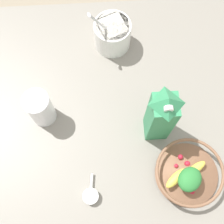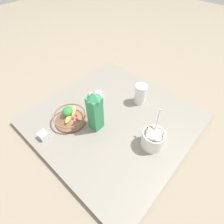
{
  "view_description": "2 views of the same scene",
  "coord_description": "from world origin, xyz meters",
  "px_view_note": "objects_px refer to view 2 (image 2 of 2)",
  "views": [
    {
      "loc": [
        -0.03,
        -0.31,
        1.05
      ],
      "look_at": [
        -0.01,
        0.02,
        0.09
      ],
      "focal_mm": 50.0,
      "sensor_mm": 36.0,
      "label": 1
    },
    {
      "loc": [
        0.58,
        0.51,
        0.93
      ],
      "look_at": [
        0.02,
        -0.0,
        0.1
      ],
      "focal_mm": 28.0,
      "sensor_mm": 36.0,
      "label": 2
    }
  ],
  "objects_px": {
    "fruit_bowl": "(70,117)",
    "milk_carton": "(95,111)",
    "drinking_cup": "(140,94)",
    "yogurt_tub": "(153,138)",
    "spice_jar": "(43,135)"
  },
  "relations": [
    {
      "from": "fruit_bowl",
      "to": "milk_carton",
      "type": "bearing_deg",
      "value": 117.86
    },
    {
      "from": "fruit_bowl",
      "to": "yogurt_tub",
      "type": "relative_size",
      "value": 0.93
    },
    {
      "from": "yogurt_tub",
      "to": "milk_carton",
      "type": "bearing_deg",
      "value": -70.1
    },
    {
      "from": "milk_carton",
      "to": "yogurt_tub",
      "type": "xyz_separation_m",
      "value": [
        -0.12,
        0.34,
        -0.08
      ]
    },
    {
      "from": "milk_carton",
      "to": "spice_jar",
      "type": "height_order",
      "value": "milk_carton"
    },
    {
      "from": "drinking_cup",
      "to": "yogurt_tub",
      "type": "bearing_deg",
      "value": 47.54
    },
    {
      "from": "fruit_bowl",
      "to": "milk_carton",
      "type": "height_order",
      "value": "milk_carton"
    },
    {
      "from": "yogurt_tub",
      "to": "spice_jar",
      "type": "bearing_deg",
      "value": -52.23
    },
    {
      "from": "yogurt_tub",
      "to": "spice_jar",
      "type": "xyz_separation_m",
      "value": [
        0.4,
        -0.52,
        -0.04
      ]
    },
    {
      "from": "yogurt_tub",
      "to": "drinking_cup",
      "type": "relative_size",
      "value": 1.55
    },
    {
      "from": "milk_carton",
      "to": "spice_jar",
      "type": "xyz_separation_m",
      "value": [
        0.28,
        -0.18,
        -0.13
      ]
    },
    {
      "from": "fruit_bowl",
      "to": "milk_carton",
      "type": "relative_size",
      "value": 0.74
    },
    {
      "from": "yogurt_tub",
      "to": "drinking_cup",
      "type": "height_order",
      "value": "yogurt_tub"
    },
    {
      "from": "spice_jar",
      "to": "drinking_cup",
      "type": "bearing_deg",
      "value": 159.15
    },
    {
      "from": "fruit_bowl",
      "to": "spice_jar",
      "type": "bearing_deg",
      "value": -5.4
    }
  ]
}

